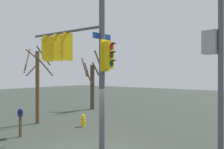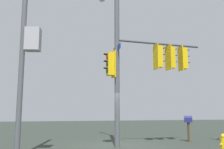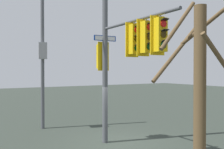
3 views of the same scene
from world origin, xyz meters
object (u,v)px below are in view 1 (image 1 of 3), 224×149
mailbox (20,115)px  bare_tree_behind_pole (92,83)px  fire_hydrant (83,121)px  bare_tree_across_street (37,83)px

mailbox → bare_tree_behind_pole: bare_tree_behind_pole is taller
fire_hydrant → bare_tree_behind_pole: bare_tree_behind_pole is taller
fire_hydrant → bare_tree_behind_pole: (-4.31, 5.57, 1.97)m
mailbox → bare_tree_across_street: bare_tree_across_street is taller
mailbox → bare_tree_behind_pole: 9.90m
mailbox → bare_tree_across_street: (-2.10, 2.51, 1.45)m
fire_hydrant → bare_tree_across_street: (-2.91, -1.10, 2.21)m
fire_hydrant → mailbox: size_ratio=0.52×
fire_hydrant → mailbox: (-0.81, -3.61, 0.76)m
mailbox → bare_tree_behind_pole: bearing=-125.4°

